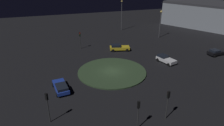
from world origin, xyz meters
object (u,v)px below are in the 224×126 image
object	(u,v)px
car_blue	(61,87)
car_white	(166,59)
car_yellow	(119,47)
traffic_light_north	(80,37)
car_black	(216,52)
traffic_light_south_near	(168,99)
streetlamp_northeast	(122,12)
traffic_light_south	(138,109)
streetlamp_northeast_near	(161,19)
traffic_light_southwest	(47,102)

from	to	relation	value
car_blue	car_white	bearing A→B (deg)	-84.69
car_yellow	car_white	bearing A→B (deg)	-39.75
car_white	traffic_light_north	distance (m)	20.34
car_black	traffic_light_south_near	size ratio (longest dim) A/B	1.04
traffic_light_north	streetlamp_northeast	xyz separation A→B (m)	(15.27, 12.96, 2.80)
car_blue	traffic_light_south	xyz separation A→B (m)	(7.86, -11.35, 2.06)
car_white	traffic_light_north	world-z (taller)	traffic_light_north
streetlamp_northeast	streetlamp_northeast_near	distance (m)	12.94
streetlamp_northeast	traffic_light_south	bearing A→B (deg)	-107.88
car_black	traffic_light_north	xyz separation A→B (m)	(-28.05, 13.39, 2.21)
car_white	car_blue	world-z (taller)	car_white
traffic_light_south	streetlamp_northeast_near	xyz separation A→B (m)	(21.02, 31.70, 2.44)
traffic_light_south	traffic_light_north	size ratio (longest dim) A/B	0.95
car_white	traffic_light_southwest	bearing A→B (deg)	-79.66
car_blue	traffic_light_southwest	distance (m)	7.58
car_white	streetlamp_northeast	xyz separation A→B (m)	(0.09, 26.32, 4.99)
traffic_light_southwest	traffic_light_north	world-z (taller)	traffic_light_southwest
car_black	traffic_light_southwest	xyz separation A→B (m)	(-36.26, -11.59, 2.27)
traffic_light_south_near	traffic_light_north	size ratio (longest dim) A/B	1.00
car_black	car_yellow	bearing A→B (deg)	149.29
car_white	car_blue	xyz separation A→B (m)	(-21.43, -4.66, -0.01)
car_blue	streetlamp_northeast_near	xyz separation A→B (m)	(28.88, 20.35, 4.50)
traffic_light_north	car_white	bearing A→B (deg)	35.56
traffic_light_south	car_blue	bearing A→B (deg)	41.19
traffic_light_southwest	streetlamp_northeast_near	size ratio (longest dim) A/B	0.56
car_blue	traffic_light_north	xyz separation A→B (m)	(6.25, 18.02, 2.20)
traffic_light_southwest	traffic_light_north	size ratio (longest dim) A/B	1.02
streetlamp_northeast_near	traffic_light_south	bearing A→B (deg)	-123.55
traffic_light_south	streetlamp_northeast_near	distance (m)	38.12
traffic_light_south_near	streetlamp_northeast	xyz separation A→B (m)	(9.50, 41.82, 2.81)
traffic_light_north	traffic_light_south_near	bearing A→B (deg)	-1.78
streetlamp_northeast	streetlamp_northeast_near	size ratio (longest dim) A/B	1.22
car_yellow	streetlamp_northeast_near	world-z (taller)	streetlamp_northeast_near
car_blue	car_yellow	xyz separation A→B (m)	(14.60, 14.00, 0.08)
car_black	streetlamp_northeast_near	xyz separation A→B (m)	(-5.43, 15.72, 4.51)
traffic_light_south	traffic_light_southwest	xyz separation A→B (m)	(-9.82, 4.39, 0.20)
car_yellow	streetlamp_northeast	size ratio (longest dim) A/B	0.53
car_blue	traffic_light_south	size ratio (longest dim) A/B	1.21
traffic_light_southwest	car_white	bearing A→B (deg)	-16.36
car_white	car_black	xyz separation A→B (m)	(12.87, -0.03, -0.01)
traffic_light_southwest	streetlamp_northeast	xyz separation A→B (m)	(23.48, 37.95, 2.73)
traffic_light_south	streetlamp_northeast	xyz separation A→B (m)	(13.66, 42.34, 2.94)
car_yellow	car_blue	bearing A→B (deg)	-122.12
car_yellow	traffic_light_south_near	size ratio (longest dim) A/B	1.19
traffic_light_southwest	car_blue	bearing A→B (deg)	31.49
car_blue	car_yellow	size ratio (longest dim) A/B	0.97
traffic_light_south_near	streetlamp_northeast_near	bearing A→B (deg)	-37.92
car_black	traffic_light_south	distance (m)	30.97
car_black	traffic_light_north	size ratio (longest dim) A/B	1.03
streetlamp_northeast_near	traffic_light_south_near	bearing A→B (deg)	-118.40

